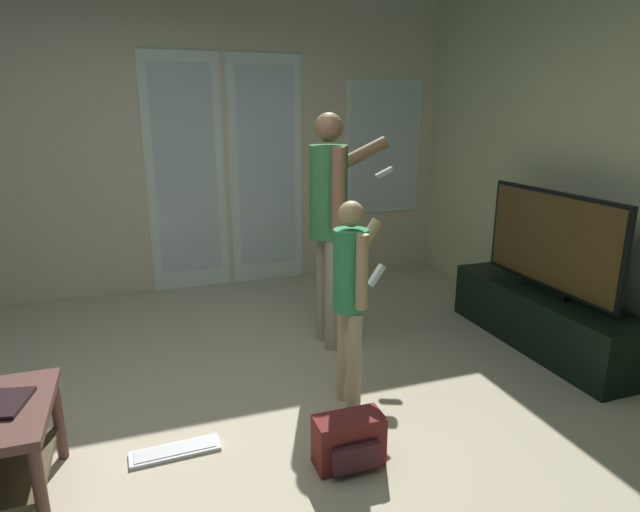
{
  "coord_description": "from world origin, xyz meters",
  "views": [
    {
      "loc": [
        -0.12,
        -2.41,
        1.66
      ],
      "look_at": [
        0.77,
        0.13,
        0.91
      ],
      "focal_mm": 29.75,
      "sensor_mm": 36.0,
      "label": 1
    }
  ],
  "objects": [
    {
      "name": "ground_plane",
      "position": [
        0.0,
        0.0,
        -0.01
      ],
      "size": [
        5.83,
        5.33,
        0.02
      ],
      "primitive_type": "cube",
      "color": "#BEAF93"
    },
    {
      "name": "wall_back_with_doors",
      "position": [
        0.12,
        2.63,
        1.33
      ],
      "size": [
        5.83,
        0.09,
        2.74
      ],
      "color": "beige",
      "rests_on": "ground_plane"
    },
    {
      "name": "tv_stand",
      "position": [
        2.56,
        0.41,
        0.2
      ],
      "size": [
        0.44,
        1.54,
        0.41
      ],
      "color": "black",
      "rests_on": "ground_plane"
    },
    {
      "name": "flat_screen_tv",
      "position": [
        2.55,
        0.42,
        0.77
      ],
      "size": [
        0.08,
        1.22,
        0.71
      ],
      "color": "black",
      "rests_on": "tv_stand"
    },
    {
      "name": "person_adult",
      "position": [
        1.12,
        0.95,
        0.99
      ],
      "size": [
        0.71,
        0.46,
        1.64
      ],
      "color": "tan",
      "rests_on": "ground_plane"
    },
    {
      "name": "person_child",
      "position": [
        0.95,
        0.14,
        0.71
      ],
      "size": [
        0.38,
        0.35,
        1.19
      ],
      "color": "tan",
      "rests_on": "ground_plane"
    },
    {
      "name": "backpack",
      "position": [
        0.74,
        -0.38,
        0.12
      ],
      "size": [
        0.33,
        0.2,
        0.25
      ],
      "color": "maroon",
      "rests_on": "ground_plane"
    },
    {
      "name": "loose_keyboard",
      "position": [
        -0.05,
        -0.01,
        0.01
      ],
      "size": [
        0.44,
        0.15,
        0.02
      ],
      "color": "white",
      "rests_on": "ground_plane"
    }
  ]
}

